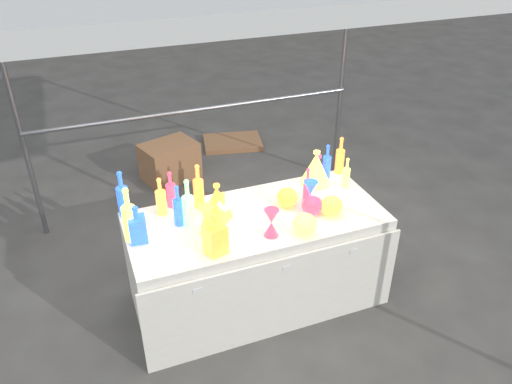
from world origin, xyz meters
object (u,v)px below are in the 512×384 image
object	(u,v)px
bottle_0	(161,196)
hourglass_0	(212,237)
globe_0	(332,207)
display_table	(256,259)
lampshade_0	(217,200)
cardboard_box_closed	(170,161)

from	to	relation	value
bottle_0	hourglass_0	distance (m)	0.59
globe_0	hourglass_0	bearing A→B (deg)	-173.38
display_table	lampshade_0	xyz separation A→B (m)	(-0.24, 0.13, 0.50)
hourglass_0	lampshade_0	size ratio (longest dim) A/B	0.91
hourglass_0	globe_0	size ratio (longest dim) A/B	1.43
globe_0	lampshade_0	xyz separation A→B (m)	(-0.75, 0.28, 0.06)
hourglass_0	lampshade_0	bearing A→B (deg)	68.22
globe_0	lampshade_0	distance (m)	0.80
bottle_0	lampshade_0	world-z (taller)	bottle_0
cardboard_box_closed	globe_0	xyz separation A→B (m)	(0.69, -2.26, 0.61)
bottle_0	cardboard_box_closed	bearing A→B (deg)	77.23
cardboard_box_closed	bottle_0	distance (m)	1.99
cardboard_box_closed	bottle_0	bearing A→B (deg)	-121.07
hourglass_0	globe_0	world-z (taller)	hourglass_0
display_table	globe_0	size ratio (longest dim) A/B	11.64
globe_0	cardboard_box_closed	bearing A→B (deg)	107.09
display_table	cardboard_box_closed	world-z (taller)	display_table
hourglass_0	globe_0	bearing A→B (deg)	6.62
bottle_0	hourglass_0	xyz separation A→B (m)	(0.20, -0.55, -0.03)
display_table	lampshade_0	size ratio (longest dim) A/B	7.42
display_table	bottle_0	xyz separation A→B (m)	(-0.60, 0.29, 0.52)
display_table	globe_0	bearing A→B (deg)	-17.28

